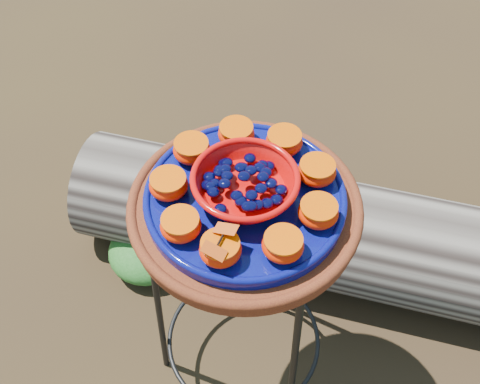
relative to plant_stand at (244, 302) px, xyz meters
The scene contains 19 objects.
ground 0.35m from the plant_stand, ahead, with size 60.00×60.00×0.00m, color black.
plant_stand is the anchor object (origin of this frame).
terracotta_saucer 0.37m from the plant_stand, ahead, with size 0.44×0.44×0.04m, color #43130F.
cobalt_plate 0.40m from the plant_stand, ahead, with size 0.38×0.38×0.03m, color #080252.
red_bowl 0.44m from the plant_stand, ahead, with size 0.19×0.19×0.05m, color #C40907, non-canonical shape.
glass_gems 0.48m from the plant_stand, ahead, with size 0.15×0.15×0.03m, color black, non-canonical shape.
orange_half_0 0.45m from the plant_stand, 79.06° to the right, with size 0.07×0.07×0.04m, color #D30000.
orange_half_1 0.45m from the plant_stand, 34.68° to the right, with size 0.07×0.07×0.04m, color #D30000.
orange_half_2 0.45m from the plant_stand, ahead, with size 0.07×0.07×0.04m, color #D30000.
orange_half_3 0.45m from the plant_stand, 45.32° to the left, with size 0.07×0.07×0.04m, color #D30000.
orange_half_4 0.45m from the plant_stand, 85.32° to the left, with size 0.07×0.07×0.04m, color #D30000.
orange_half_5 0.45m from the plant_stand, 125.32° to the left, with size 0.07×0.07×0.04m, color #D30000.
orange_half_6 0.45m from the plant_stand, 165.32° to the left, with size 0.07×0.07×0.04m, color #D30000.
orange_half_7 0.45m from the plant_stand, 154.68° to the right, with size 0.07×0.07×0.04m, color #D30000.
orange_half_8 0.45m from the plant_stand, 114.68° to the right, with size 0.07×0.07×0.04m, color #D30000.
butterfly 0.48m from the plant_stand, 79.06° to the right, with size 0.09×0.06×0.02m, color #B73F0C, non-canonical shape.
driftwood_log 0.52m from the plant_stand, 66.61° to the left, with size 1.79×0.47×0.34m, color black, non-canonical shape.
foliage_left 0.54m from the plant_stand, 159.70° to the left, with size 0.25×0.25×0.12m, color #194C16.
foliage_back 0.67m from the plant_stand, 98.43° to the left, with size 0.29×0.29×0.14m, color #194C16.
Camera 1 is at (0.33, -0.63, 1.64)m, focal length 45.00 mm.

